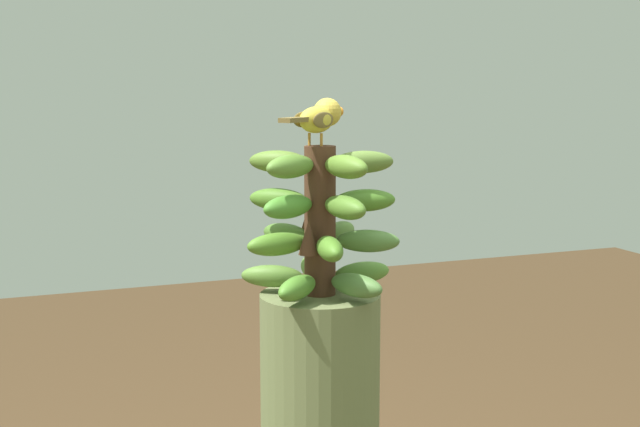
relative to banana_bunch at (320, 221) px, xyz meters
The scene contains 2 objects.
banana_bunch is the anchor object (origin of this frame).
perched_bird 0.18m from the banana_bunch, 21.81° to the right, with size 0.13×0.16×0.08m.
Camera 1 is at (-1.43, 0.56, 1.28)m, focal length 49.72 mm.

